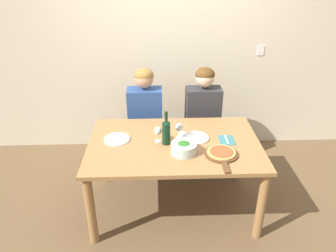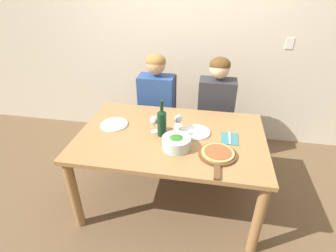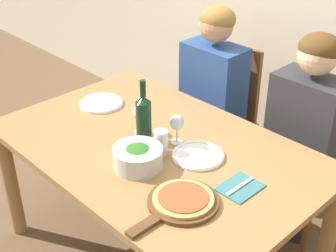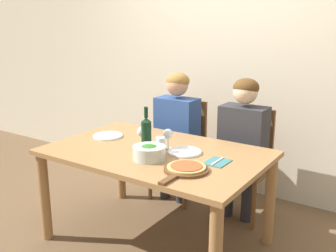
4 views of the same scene
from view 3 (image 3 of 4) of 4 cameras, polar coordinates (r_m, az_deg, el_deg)
name	(u,v)px [view 3 (image 3 of 4)]	position (r m, az deg, el deg)	size (l,w,h in m)	color
dining_table	(157,163)	(2.30, -1.37, -4.52)	(1.57, 1.01, 0.73)	#9E7042
chair_left	(221,113)	(3.07, 6.52, 1.63)	(0.42, 0.42, 0.92)	brown
chair_right	(310,152)	(2.76, 16.90, -3.03)	(0.42, 0.42, 0.92)	brown
person_woman	(211,85)	(2.88, 5.32, 4.98)	(0.47, 0.51, 1.20)	#28282D
person_man	(305,123)	(2.56, 16.35, 0.39)	(0.47, 0.51, 1.20)	#28282D
wine_bottle	(144,118)	(2.22, -2.99, 1.02)	(0.08, 0.08, 0.32)	black
broccoli_bowl	(138,157)	(2.07, -3.70, -3.80)	(0.22, 0.22, 0.10)	silver
dinner_plate_left	(102,103)	(2.64, -8.10, 2.80)	(0.24, 0.24, 0.02)	white
dinner_plate_right	(198,155)	(2.16, 3.68, -3.60)	(0.24, 0.24, 0.02)	white
pizza_on_board	(182,201)	(1.88, 1.66, -9.15)	(0.29, 0.43, 0.04)	brown
wine_glass_left	(140,114)	(2.30, -3.45, 1.51)	(0.07, 0.07, 0.15)	silver
wine_glass_right	(177,124)	(2.21, 1.11, 0.27)	(0.07, 0.07, 0.15)	silver
water_tumbler	(161,142)	(2.15, -0.86, -1.98)	(0.07, 0.07, 0.12)	silver
fork_on_napkin	(240,187)	(1.99, 8.77, -7.39)	(0.14, 0.18, 0.01)	#387075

